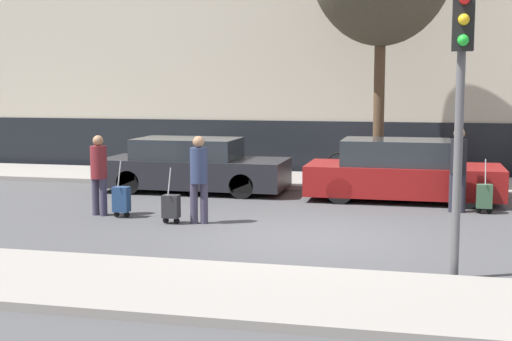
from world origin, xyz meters
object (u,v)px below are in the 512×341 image
trolley_left (121,199)px  pedestrian_left (99,170)px  trolley_right (484,196)px  parked_car_0 (193,166)px  trolley_center (171,206)px  parked_car_1 (401,172)px  parked_bicycle (357,165)px  pedestrian_center (199,174)px  pedestrian_right (458,164)px  traffic_light (461,77)px

trolley_left → pedestrian_left: bearing=168.3°
trolley_right → parked_car_0: bearing=167.2°
trolley_center → pedestrian_left: bearing=164.2°
parked_car_1 → parked_bicycle: bearing=114.7°
trolley_center → trolley_right: size_ratio=0.95×
parked_car_1 → trolley_left: parked_car_1 is taller
parked_car_0 → trolley_right: 7.15m
pedestrian_left → pedestrian_center: bearing=-177.4°
parked_car_0 → parked_bicycle: size_ratio=2.64×
pedestrian_left → pedestrian_right: bearing=-152.4°
parked_car_1 → pedestrian_center: size_ratio=2.61×
parked_car_1 → trolley_center: bearing=-137.6°
parked_car_0 → parked_car_1: (5.20, -0.21, 0.03)m
pedestrian_left → parked_bicycle: size_ratio=0.95×
pedestrian_right → traffic_light: 5.84m
trolley_center → traffic_light: traffic_light is taller
trolley_left → trolley_center: 1.28m
parked_car_0 → trolley_center: bearing=-77.6°
parked_car_1 → parked_bicycle: size_ratio=2.54×
pedestrian_center → pedestrian_right: pedestrian_right is taller
pedestrian_left → trolley_center: bearing=175.8°
trolley_left → traffic_light: (6.46, -3.35, 2.44)m
parked_car_1 → trolley_center: 5.83m
trolley_left → trolley_center: size_ratio=1.06×
parked_car_1 → parked_bicycle: parked_car_1 is taller
parked_car_1 → traffic_light: traffic_light is taller
pedestrian_left → pedestrian_right: 7.56m
pedestrian_center → pedestrian_right: bearing=11.9°
trolley_right → parked_bicycle: (-3.05, 4.16, 0.12)m
trolley_right → parked_bicycle: trolley_right is taller
parked_car_1 → traffic_light: size_ratio=1.14×
parked_car_0 → pedestrian_center: 4.26m
parked_car_0 → pedestrian_right: size_ratio=2.58×
pedestrian_left → trolley_left: size_ratio=1.42×
trolley_right → traffic_light: size_ratio=0.29×
parked_car_0 → pedestrian_left: pedestrian_left is taller
pedestrian_left → parked_bicycle: (4.77, 6.22, -0.46)m
pedestrian_left → parked_car_0: bearing=-91.5°
traffic_light → trolley_left: bearing=152.6°
pedestrian_right → parked_bicycle: bearing=-55.5°
trolley_left → pedestrian_right: (6.73, 2.20, 0.66)m
trolley_left → traffic_light: bearing=-27.4°
trolley_left → parked_car_1: bearing=32.7°
parked_car_0 → pedestrian_center: bearing=-70.2°
trolley_right → parked_bicycle: size_ratio=0.66×
parked_car_0 → pedestrian_center: pedestrian_center is taller
parked_car_0 → trolley_center: parked_car_0 is taller
parked_car_0 → pedestrian_left: bearing=-103.1°
trolley_right → pedestrian_right: bearing=176.7°
parked_car_0 → trolley_left: size_ratio=3.97×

